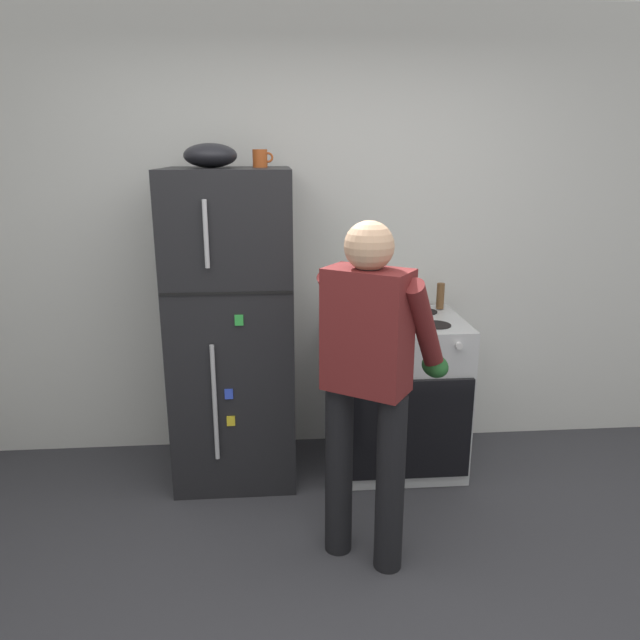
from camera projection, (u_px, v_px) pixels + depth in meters
kitchen_wall_back at (310, 238)px, 3.68m from camera, size 6.00×0.10×2.70m
refrigerator at (233, 328)px, 3.41m from camera, size 0.68×0.72×1.78m
stove_range at (396, 393)px, 3.59m from camera, size 0.76×0.67×0.93m
person_cook at (369, 368)px, 2.61m from camera, size 0.64×0.66×1.60m
red_pot at (373, 311)px, 3.39m from camera, size 0.36×0.26×0.12m
coffee_mug at (260, 158)px, 3.21m from camera, size 0.11×0.08×0.10m
pepper_mill at (440, 296)px, 3.66m from camera, size 0.05×0.05×0.16m
mixing_bowl at (210, 155)px, 3.14m from camera, size 0.28×0.28×0.13m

